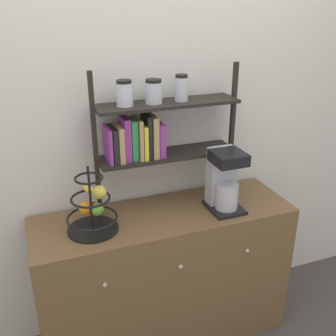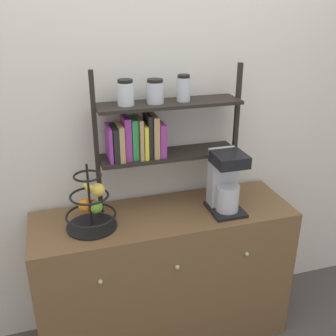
{
  "view_description": "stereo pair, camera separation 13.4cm",
  "coord_description": "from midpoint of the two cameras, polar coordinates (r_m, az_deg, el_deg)",
  "views": [
    {
      "loc": [
        -0.66,
        -1.57,
        1.99
      ],
      "look_at": [
        0.02,
        0.23,
        1.15
      ],
      "focal_mm": 42.0,
      "sensor_mm": 36.0,
      "label": 1
    },
    {
      "loc": [
        -0.54,
        -1.62,
        1.99
      ],
      "look_at": [
        0.02,
        0.23,
        1.15
      ],
      "focal_mm": 42.0,
      "sensor_mm": 36.0,
      "label": 2
    }
  ],
  "objects": [
    {
      "name": "wall_back",
      "position": [
        2.3,
        -0.82,
        5.93
      ],
      "size": [
        7.0,
        0.05,
        2.6
      ],
      "primitive_type": "cube",
      "color": "silver",
      "rests_on": "ground_plane"
    },
    {
      "name": "coffee_maker",
      "position": [
        2.22,
        10.05,
        -1.94
      ],
      "size": [
        0.18,
        0.22,
        0.35
      ],
      "color": "black",
      "rests_on": "sideboard"
    },
    {
      "name": "shelf_hutch",
      "position": [
        2.14,
        -0.67,
        5.74
      ],
      "size": [
        0.83,
        0.2,
        0.79
      ],
      "color": "black",
      "rests_on": "sideboard"
    },
    {
      "name": "fruit_stand",
      "position": [
        2.08,
        -9.25,
        -5.51
      ],
      "size": [
        0.27,
        0.27,
        0.36
      ],
      "color": "black",
      "rests_on": "sideboard"
    },
    {
      "name": "sideboard",
      "position": [
        2.47,
        1.15,
        -15.48
      ],
      "size": [
        1.48,
        0.49,
        0.88
      ],
      "color": "brown",
      "rests_on": "ground_plane"
    }
  ]
}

